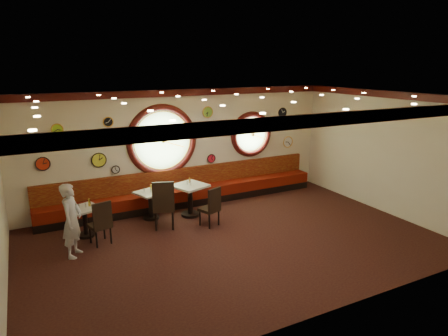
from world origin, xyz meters
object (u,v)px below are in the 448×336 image
table_c (190,196)px  condiment_a_salt (79,206)px  condiment_a_bottle (89,202)px  table_b (150,202)px  condiment_c_salt (187,183)px  condiment_b_bottle (151,187)px  condiment_b_salt (144,190)px  chair_c (212,204)px  table_a (85,218)px  condiment_a_pepper (86,205)px  condiment_c_bottle (190,180)px  chair_b (164,202)px  condiment_c_pepper (190,183)px  chair_a (101,220)px  condiment_b_pepper (151,190)px  waiter (72,220)px

table_c → condiment_a_salt: (-2.75, -0.09, 0.22)m
table_c → condiment_a_bottle: bearing=-179.0°
table_b → condiment_c_salt: (0.93, -0.21, 0.43)m
condiment_a_bottle → condiment_b_bottle: condiment_b_bottle is taller
condiment_b_salt → condiment_a_bottle: condiment_a_bottle is taller
condiment_a_bottle → condiment_b_bottle: (1.59, 0.42, 0.02)m
condiment_b_bottle → condiment_c_salt: bearing=-19.8°
chair_c → condiment_a_bottle: chair_c is taller
table_a → chair_c: 2.95m
table_c → condiment_a_pepper: 2.61m
condiment_b_bottle → condiment_b_salt: bearing=-179.2°
condiment_b_salt → condiment_c_salt: 1.11m
condiment_b_salt → condiment_c_bottle: size_ratio=0.62×
chair_b → condiment_c_pepper: size_ratio=6.72×
condiment_a_salt → chair_b: bearing=-13.2°
table_b → condiment_c_pepper: 1.12m
table_a → chair_a: (0.25, -0.64, 0.14)m
chair_b → chair_c: chair_b is taller
table_a → condiment_b_pepper: bearing=11.0°
waiter → chair_a: bearing=-38.0°
chair_a → condiment_c_pepper: (2.38, 0.68, 0.32)m
chair_b → condiment_c_pepper: chair_b is taller
chair_a → condiment_b_salt: chair_a is taller
table_a → table_c: (2.64, 0.10, 0.09)m
condiment_c_pepper → condiment_b_pepper: bearing=163.8°
table_b → condiment_b_bottle: size_ratio=5.15×
condiment_b_salt → condiment_c_salt: condiment_c_salt is taller
chair_a → table_b: bearing=21.4°
condiment_c_bottle → table_a: bearing=-174.8°
condiment_b_salt → waiter: (-1.90, -1.36, 0.01)m
chair_b → waiter: bearing=-148.4°
chair_b → condiment_b_pepper: (-0.08, 0.76, 0.07)m
condiment_a_pepper → waiter: (-0.40, -0.90, 0.04)m
condiment_b_pepper → waiter: waiter is taller
condiment_a_pepper → condiment_a_bottle: size_ratio=0.49×
condiment_c_pepper → condiment_c_salt: bearing=110.6°
condiment_b_salt → condiment_c_salt: bearing=-16.4°
table_c → chair_b: bearing=-149.3°
chair_a → chair_b: bearing=-6.4°
condiment_a_salt → waiter: waiter is taller
table_c → chair_c: bearing=-77.6°
table_c → waiter: bearing=-161.7°
condiment_a_salt → condiment_c_pepper: size_ratio=0.92×
condiment_a_pepper → condiment_b_pepper: 1.66m
chair_c → condiment_b_pepper: size_ratio=6.37×
condiment_c_salt → waiter: 3.14m
condiment_b_pepper → condiment_b_bottle: size_ratio=0.60×
table_b → condiment_b_bottle: bearing=56.8°
condiment_c_salt → condiment_c_bottle: 0.14m
condiment_a_bottle → condiment_c_pepper: bearing=-0.2°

